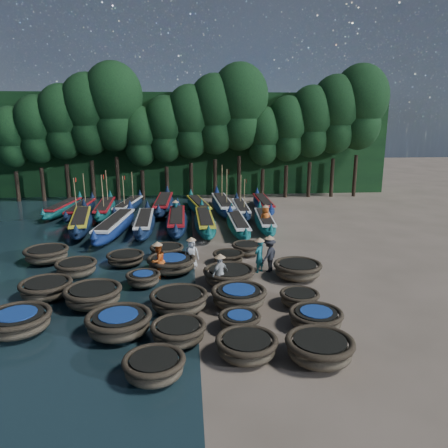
{
  "coord_description": "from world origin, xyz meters",
  "views": [
    {
      "loc": [
        -0.3,
        -21.6,
        7.73
      ],
      "look_at": [
        1.91,
        4.33,
        1.3
      ],
      "focal_mm": 35.0,
      "sensor_mm": 36.0,
      "label": 1
    }
  ],
  "objects": [
    {
      "name": "long_boat_16",
      "position": [
        3.96,
        12.33,
        0.5
      ],
      "size": [
        1.36,
        7.39,
        3.14
      ],
      "rotation": [
        0.0,
        0.0,
        -0.01
      ],
      "color": "#0F1A39",
      "rests_on": "ground"
    },
    {
      "name": "long_boat_17",
      "position": [
        6.09,
        14.21,
        0.53
      ],
      "size": [
        1.48,
        7.84,
        1.38
      ],
      "rotation": [
        0.0,
        0.0,
        -0.01
      ],
      "color": "navy",
      "rests_on": "ground"
    },
    {
      "name": "coracle_21",
      "position": [
        -3.66,
        0.9,
        0.37
      ],
      "size": [
        2.01,
        2.01,
        0.66
      ],
      "rotation": [
        0.0,
        0.0,
        -0.02
      ],
      "color": "brown",
      "rests_on": "ground"
    },
    {
      "name": "fisherman_0",
      "position": [
        -0.15,
        0.11,
        0.86
      ],
      "size": [
        0.82,
        0.58,
        1.79
      ],
      "rotation": [
        0.0,
        0.0,
        6.18
      ],
      "color": "silver",
      "rests_on": "ground"
    },
    {
      "name": "coracle_10",
      "position": [
        -6.52,
        -3.25,
        0.45
      ],
      "size": [
        2.28,
        2.28,
        0.79
      ],
      "rotation": [
        0.0,
        0.0,
        0.01
      ],
      "color": "brown",
      "rests_on": "ground"
    },
    {
      "name": "coracle_3",
      "position": [
        1.53,
        -8.82,
        0.42
      ],
      "size": [
        2.08,
        2.08,
        0.74
      ],
      "rotation": [
        0.0,
        0.0,
        0.01
      ],
      "color": "brown",
      "rests_on": "ground"
    },
    {
      "name": "coracle_9",
      "position": [
        4.4,
        -6.95,
        0.4
      ],
      "size": [
        2.29,
        2.29,
        0.69
      ],
      "rotation": [
        0.0,
        0.0,
        -0.23
      ],
      "color": "brown",
      "rests_on": "ground"
    },
    {
      "name": "long_boat_9",
      "position": [
        -10.34,
        14.02,
        0.5
      ],
      "size": [
        2.35,
        7.43,
        1.32
      ],
      "rotation": [
        0.0,
        0.0,
        -0.14
      ],
      "color": "#105C58",
      "rests_on": "ground"
    },
    {
      "name": "long_boat_11",
      "position": [
        -6.88,
        13.2,
        0.55
      ],
      "size": [
        1.86,
        8.2,
        3.49
      ],
      "rotation": [
        0.0,
        0.0,
        0.05
      ],
      "color": "#105C58",
      "rests_on": "ground"
    },
    {
      "name": "coracle_18",
      "position": [
        1.58,
        -2.36,
        0.46
      ],
      "size": [
        2.46,
        2.46,
        0.8
      ],
      "rotation": [
        0.0,
        0.0,
        0.05
      ],
      "color": "brown",
      "rests_on": "ground"
    },
    {
      "name": "fisherman_5",
      "position": [
        -1.2,
        10.73,
        0.81
      ],
      "size": [
        1.47,
        0.6,
        1.74
      ],
      "rotation": [
        0.0,
        0.0,
        0.11
      ],
      "color": "#1B6B73",
      "rests_on": "ground"
    },
    {
      "name": "fisherman_2",
      "position": [
        -1.79,
        -1.22,
        0.93
      ],
      "size": [
        1.06,
        1.09,
        1.97
      ],
      "rotation": [
        0.0,
        0.0,
        4.02
      ],
      "color": "#D0571B",
      "rests_on": "ground"
    },
    {
      "name": "foliage_wall",
      "position": [
        0.0,
        23.5,
        5.0
      ],
      "size": [
        40.0,
        3.0,
        10.0
      ],
      "primitive_type": "cube",
      "color": "black",
      "rests_on": "ground"
    },
    {
      "name": "fisherman_3",
      "position": [
        3.79,
        -0.71,
        0.94
      ],
      "size": [
        1.26,
        1.32,
        2.0
      ],
      "rotation": [
        0.0,
        0.0,
        4.02
      ],
      "color": "black",
      "rests_on": "ground"
    },
    {
      "name": "coracle_23",
      "position": [
        1.84,
        0.66,
        0.37
      ],
      "size": [
        2.02,
        2.02,
        0.64
      ],
      "rotation": [
        0.0,
        0.0,
        -0.35
      ],
      "color": "brown",
      "rests_on": "ground"
    },
    {
      "name": "long_boat_12",
      "position": [
        -5.17,
        14.34,
        0.51
      ],
      "size": [
        2.52,
        7.48,
        3.22
      ],
      "rotation": [
        0.0,
        0.0,
        -0.17
      ],
      "color": "#0F1A39",
      "rests_on": "ground"
    },
    {
      "name": "coracle_6",
      "position": [
        -2.86,
        -6.93,
        0.49
      ],
      "size": [
        2.7,
        2.7,
        0.84
      ],
      "rotation": [
        0.0,
        0.0,
        0.24
      ],
      "color": "brown",
      "rests_on": "ground"
    },
    {
      "name": "long_boat_2",
      "position": [
        -7.74,
        8.71,
        0.58
      ],
      "size": [
        2.85,
        8.59,
        1.53
      ],
      "rotation": [
        0.0,
        0.0,
        0.16
      ],
      "color": "#0F1A39",
      "rests_on": "ground"
    },
    {
      "name": "fisherman_4",
      "position": [
        1.11,
        -2.95,
        0.88
      ],
      "size": [
        0.97,
        0.93,
        1.83
      ],
      "rotation": [
        0.0,
        0.0,
        3.88
      ],
      "color": "silver",
      "rests_on": "ground"
    },
    {
      "name": "long_boat_3",
      "position": [
        -5.19,
        7.3,
        0.6
      ],
      "size": [
        2.61,
        8.88,
        1.57
      ],
      "rotation": [
        0.0,
        0.0,
        -0.12
      ],
      "color": "navy",
      "rests_on": "ground"
    },
    {
      "name": "fisherman_1",
      "position": [
        3.27,
        -0.79,
        0.96
      ],
      "size": [
        0.74,
        0.73,
        1.92
      ],
      "rotation": [
        0.0,
        0.0,
        3.89
      ],
      "color": "#1B6B73",
      "rests_on": "ground"
    },
    {
      "name": "coracle_8",
      "position": [
        1.54,
        -6.91,
        0.37
      ],
      "size": [
        1.61,
        1.61,
        0.64
      ],
      "rotation": [
        0.0,
        0.0,
        0.08
      ],
      "color": "brown",
      "rests_on": "ground"
    },
    {
      "name": "tree_5",
      "position": [
        -4.5,
        20.0,
        5.97
      ],
      "size": [
        3.68,
        3.68,
        8.68
      ],
      "color": "black",
      "rests_on": "ground"
    },
    {
      "name": "tree_0",
      "position": [
        -16.0,
        20.0,
        5.97
      ],
      "size": [
        3.68,
        3.68,
        8.68
      ],
      "color": "black",
      "rests_on": "ground"
    },
    {
      "name": "tree_14",
      "position": [
        16.2,
        20.0,
        8.67
      ],
      "size": [
        5.34,
        5.34,
        12.58
      ],
      "color": "black",
      "rests_on": "ground"
    },
    {
      "name": "coracle_15",
      "position": [
        -5.87,
        -0.58,
        0.44
      ],
      "size": [
        2.43,
        2.43,
        0.77
      ],
      "rotation": [
        0.0,
        0.0,
        -0.37
      ],
      "color": "brown",
      "rests_on": "ground"
    },
    {
      "name": "long_boat_13",
      "position": [
        -2.3,
        14.45,
        0.6
      ],
      "size": [
        1.87,
        8.95,
        1.58
      ],
      "rotation": [
        0.0,
        0.0,
        -0.03
      ],
      "color": "#0F1A39",
      "rests_on": "ground"
    },
    {
      "name": "tree_13",
      "position": [
        13.9,
        20.0,
        8.0
      ],
      "size": [
        4.92,
        4.92,
        11.6
      ],
      "color": "black",
      "rests_on": "ground"
    },
    {
      "name": "coracle_4",
      "position": [
        3.84,
        -9.26,
        0.48
      ],
      "size": [
        2.59,
        2.59,
        0.83
      ],
      "rotation": [
        0.0,
        0.0,
        0.3
      ],
      "color": "brown",
      "rests_on": "ground"
    },
    {
      "name": "long_boat_5",
      "position": [
        -1.07,
        8.45,
        0.58
      ],
      "size": [
        1.53,
        8.59,
        1.51
      ],
      "rotation": [
        0.0,
        0.0,
        0.0
      ],
      "color": "#0F1A39",
      "rests_on": "ground"
    },
    {
      "name": "fisherman_6",
      "position": [
        5.02,
        7.27,
        0.94
      ],
      "size": [
        1.0,
        0.81,
        1.97
      ],
      "rotation": [
        0.0,
        0.0,
        3.47
      ],
      "color": "#D0571B",
      "rests_on": "ground"
    },
    {
      "name": "coracle_12",
      "position": [
        -0.72,
        -5.06,
        0.46
      ],
      "size": [
        2.6,
        2.6,
        0.81
      ],
      "rotation": [
        0.0,
        0.0,
        0.19
      ],
      "color": "brown",
      "rests_on": "ground"
    },
    {
      "name": "long_boat_15",
      "position": [
        2.6,
        13.69,
        0.6
      ],
      "size": [
        1.97,
        8.89,
        3.78
      ],
      "rotation": [
        0.0,
        0.0,
        0.05
      ],
      "color": "navy",
      "rests_on": "ground"
    },
    {
      "name": "tree_12",
      "position": [
        11.6,
        20.0,
        7.32
      ],
      "size": [
        4.51,
        4.51,
        10.63
      ],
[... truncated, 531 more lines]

